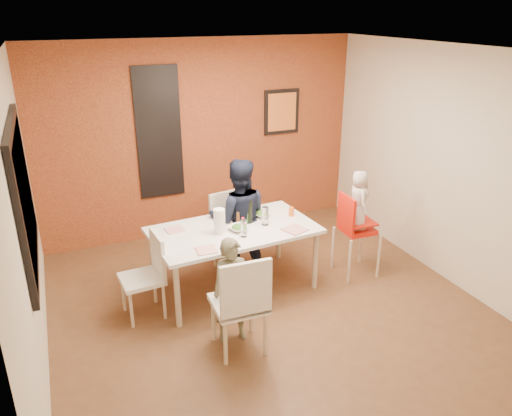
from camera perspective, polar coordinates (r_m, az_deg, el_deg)
name	(u,v)px	position (r m, az deg, el deg)	size (l,w,h in m)	color
ground	(266,305)	(5.61, 1.20, -11.07)	(4.50, 4.50, 0.00)	brown
ceiling	(269,50)	(4.71, 1.48, 17.60)	(4.50, 4.50, 0.02)	silver
wall_back	(202,139)	(7.03, -6.21, 7.80)	(4.50, 0.02, 2.70)	beige
wall_front	(415,306)	(3.28, 17.75, -10.64)	(4.50, 0.02, 2.70)	beige
wall_left	(23,226)	(4.63, -25.05, -1.89)	(0.02, 4.50, 2.70)	beige
wall_right	(444,165)	(6.22, 20.69, 4.61)	(0.02, 4.50, 2.70)	beige
brick_accent_wall	(202,140)	(7.01, -6.16, 7.77)	(4.50, 0.02, 2.70)	maroon
picture_window_frame	(23,196)	(4.75, -25.05, 1.29)	(0.05, 1.70, 1.30)	black
picture_window_pane	(25,195)	(4.75, -24.87, 1.31)	(0.02, 1.55, 1.15)	black
glassblock_strip	(159,133)	(6.82, -11.05, 8.38)	(0.55, 0.03, 1.70)	silver
glassblock_surround	(159,133)	(6.81, -11.04, 8.37)	(0.60, 0.03, 1.76)	black
art_print_frame	(282,112)	(7.35, 2.94, 10.93)	(0.54, 0.03, 0.64)	black
art_print_canvas	(282,112)	(7.33, 2.99, 10.90)	(0.44, 0.01, 0.54)	orange
dining_table	(234,234)	(5.61, -2.56, -3.00)	(1.90, 1.16, 0.76)	white
chair_near	(242,301)	(4.62, -1.66, -10.55)	(0.49, 0.49, 1.03)	silver
chair_far	(231,227)	(6.18, -2.91, -2.13)	(0.53, 0.53, 0.96)	beige
chair_left	(149,271)	(5.35, -12.16, -7.04)	(0.45, 0.45, 0.91)	white
high_chair	(354,227)	(6.07, 11.14, -2.14)	(0.45, 0.45, 1.03)	red
child_near	(232,291)	(4.84, -2.71, -9.42)	(0.39, 0.26, 1.08)	brown
child_far	(239,219)	(5.89, -1.97, -1.25)	(0.71, 0.56, 1.47)	black
toddler	(358,200)	(5.95, 11.62, 0.92)	(0.35, 0.23, 0.71)	beige
plate_near_left	(206,250)	(5.11, -5.71, -4.80)	(0.20, 0.20, 0.01)	white
plate_far_mid	(231,215)	(5.91, -2.93, -0.86)	(0.24, 0.24, 0.01)	white
plate_near_right	(295,230)	(5.55, 4.43, -2.47)	(0.23, 0.23, 0.01)	silver
plate_far_left	(174,230)	(5.61, -9.32, -2.44)	(0.19, 0.19, 0.01)	white
salad_bowl_a	(238,228)	(5.53, -2.04, -2.32)	(0.21, 0.21, 0.05)	white
salad_bowl_b	(262,214)	(5.89, 0.64, -0.73)	(0.19, 0.19, 0.05)	silver
wine_bottle	(249,211)	(5.68, -0.77, -0.40)	(0.07, 0.07, 0.27)	black
wine_glass_a	(244,228)	(5.35, -1.41, -2.32)	(0.07, 0.07, 0.19)	silver
wine_glass_b	(265,216)	(5.63, 1.04, -0.91)	(0.08, 0.08, 0.22)	silver
paper_towel_roll	(219,221)	(5.42, -4.20, -1.53)	(0.13, 0.13, 0.28)	white
condiment_red	(243,223)	(5.56, -1.51, -1.72)	(0.03, 0.03, 0.13)	red
condiment_green	(248,218)	(5.69, -0.94, -1.16)	(0.03, 0.03, 0.13)	#2F6722
condiment_brown	(238,218)	(5.66, -2.07, -1.16)	(0.04, 0.04, 0.15)	brown
sippy_cup	(291,212)	(5.91, 4.05, -0.42)	(0.06, 0.06, 0.11)	#D95A18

